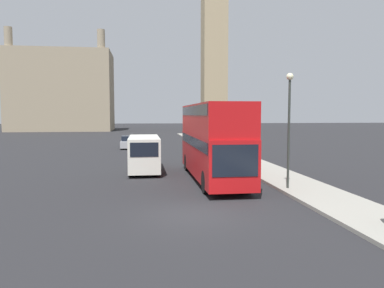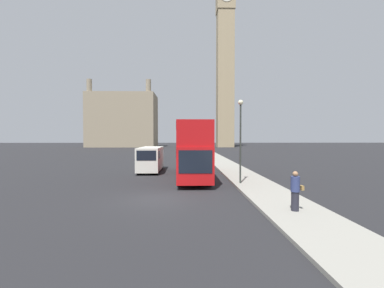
{
  "view_description": "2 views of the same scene",
  "coord_description": "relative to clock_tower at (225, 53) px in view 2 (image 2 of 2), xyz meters",
  "views": [
    {
      "loc": [
        -1.93,
        -14.35,
        3.93
      ],
      "look_at": [
        0.77,
        5.88,
        2.31
      ],
      "focal_mm": 35.0,
      "sensor_mm": 36.0,
      "label": 1
    },
    {
      "loc": [
        1.61,
        -14.06,
        3.37
      ],
      "look_at": [
        2.43,
        17.59,
        2.57
      ],
      "focal_mm": 24.0,
      "sensor_mm": 36.0,
      "label": 2
    }
  ],
  "objects": [
    {
      "name": "clock_tower",
      "position": [
        0.0,
        0.0,
        0.0
      ],
      "size": [
        6.13,
        6.3,
        64.03
      ],
      "color": "tan",
      "rests_on": "ground_plane"
    },
    {
      "name": "building_block_distant",
      "position": [
        -36.41,
        3.43,
        -23.34
      ],
      "size": [
        23.37,
        14.31,
        23.02
      ],
      "color": "gray",
      "rests_on": "ground_plane"
    },
    {
      "name": "ground_plane",
      "position": [
        -15.56,
        -76.19,
        -32.82
      ],
      "size": [
        300.0,
        300.0,
        0.0
      ],
      "primitive_type": "plane",
      "color": "black"
    },
    {
      "name": "pedestrian",
      "position": [
        -9.12,
        -79.17,
        -31.8
      ],
      "size": [
        0.55,
        0.39,
        1.74
      ],
      "color": "#23232D",
      "rests_on": "sidewalk_strip"
    },
    {
      "name": "white_van",
      "position": [
        -17.38,
        -64.9,
        -31.52
      ],
      "size": [
        2.05,
        5.94,
        2.4
      ],
      "color": "silver",
      "rests_on": "ground_plane"
    },
    {
      "name": "sidewalk_strip",
      "position": [
        -9.05,
        -76.19,
        -32.74
      ],
      "size": [
        3.02,
        120.0,
        0.15
      ],
      "color": "gray",
      "rests_on": "ground_plane"
    },
    {
      "name": "red_double_decker_bus",
      "position": [
        -13.32,
        -68.6,
        -30.29
      ],
      "size": [
        2.47,
        11.09,
        4.53
      ],
      "color": "#B71114",
      "rests_on": "ground_plane"
    },
    {
      "name": "street_lamp",
      "position": [
        -10.08,
        -72.34,
        -28.83
      ],
      "size": [
        0.36,
        0.36,
        5.86
      ],
      "color": "#2D332D",
      "rests_on": "sidewalk_strip"
    },
    {
      "name": "parked_sedan",
      "position": [
        -19.02,
        -46.63,
        -32.16
      ],
      "size": [
        1.83,
        4.27,
        1.45
      ],
      "color": "#99999E",
      "rests_on": "ground_plane"
    }
  ]
}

